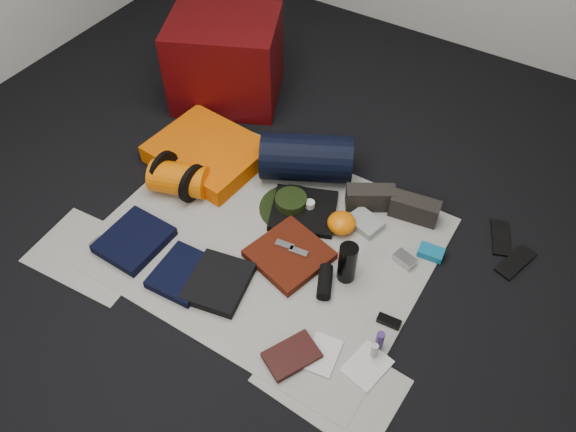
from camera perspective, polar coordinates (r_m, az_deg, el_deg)
The scene contains 37 objects.
floor at distance 2.89m, azimuth -2.11°, elevation -2.52°, with size 4.50×4.50×0.02m, color black.
newspaper_mat at distance 2.88m, azimuth -2.12°, elevation -2.36°, with size 1.60×1.30×0.01m, color beige.
newspaper_sheet_front_left at distance 2.99m, azimuth -19.41°, elevation -3.70°, with size 0.58×0.40×0.00m, color beige.
newspaper_sheet_front_right at distance 2.48m, azimuth 4.39°, elevation -16.36°, with size 0.58×0.40×0.00m, color beige.
red_cabinet at distance 3.62m, azimuth -6.35°, elevation 15.49°, with size 0.65×0.54×0.54m, color #4B0507.
sleeping_pad at distance 3.27m, azimuth -8.15°, elevation 6.41°, with size 0.60×0.49×0.11m, color #F56102.
stuff_sack at distance 3.09m, azimuth -11.04°, elevation 3.72°, with size 0.18×0.18×0.30m, color orange.
sack_strap_left at distance 3.14m, azimuth -12.50°, elevation 4.62°, with size 0.22×0.22×0.03m, color black.
sack_strap_right at distance 3.03m, azimuth -9.64°, elevation 3.27°, with size 0.22×0.22×0.03m, color black.
navy_duffel at distance 3.10m, azimuth 1.88°, elevation 5.93°, with size 0.26×0.26×0.50m, color black.
boonie_brim at distance 3.01m, azimuth 0.30°, elevation 0.85°, with size 0.34×0.34×0.01m, color black.
boonie_crown at distance 2.98m, azimuth 0.30°, elevation 1.39°, with size 0.17×0.17×0.07m, color black.
hiking_boot_left at distance 3.01m, azimuth 8.35°, elevation 1.87°, with size 0.26×0.10×0.13m, color black.
hiking_boot_right at distance 3.00m, azimuth 12.73°, elevation 0.73°, with size 0.25×0.09×0.13m, color black.
flip_flop_left at distance 3.08m, azimuth 20.78°, elevation -2.07°, with size 0.09×0.23×0.01m, color black.
flip_flop_right at distance 3.00m, azimuth 22.11°, elevation -4.36°, with size 0.09×0.24×0.01m, color black.
trousers_navy_a at distance 2.94m, azimuth -15.34°, elevation -2.38°, with size 0.29×0.33×0.05m, color black.
trousers_navy_b at distance 2.77m, azimuth -10.62°, elevation -5.75°, with size 0.25×0.29×0.05m, color black.
trousers_charcoal at distance 2.71m, azimuth -7.07°, elevation -6.73°, with size 0.27×0.31×0.05m, color black.
black_tshirt at distance 2.98m, azimuth 1.60°, elevation 0.54°, with size 0.34×0.32×0.03m, color black.
red_shirt at distance 2.79m, azimuth 0.15°, elevation -3.95°, with size 0.34×0.34×0.05m, color #4A1408.
orange_stuff_sack at distance 2.89m, azimuth 5.47°, elevation -0.70°, with size 0.15×0.15×0.10m, color orange.
first_aid_pouch at distance 2.94m, azimuth 7.81°, elevation -0.67°, with size 0.17×0.13×0.04m, color gray.
water_bottle at distance 2.66m, azimuth 6.05°, elevation -4.74°, with size 0.09×0.09×0.22m, color black.
speaker at distance 2.68m, azimuth 3.77°, elevation -6.70°, with size 0.07×0.07×0.17m, color black.
compact_camera at distance 2.83m, azimuth 11.76°, elevation -4.34°, with size 0.11×0.06×0.04m, color #B1B2B7.
cyan_case at distance 2.89m, azimuth 14.32°, elevation -3.61°, with size 0.12×0.08×0.04m, color #0E688F.
toiletry_purple at distance 2.53m, azimuth 9.29°, elevation -12.37°, with size 0.04×0.04×0.11m, color #3C1F65.
toiletry_clear at distance 2.51m, azimuth 8.75°, elevation -13.37°, with size 0.03×0.03×0.09m, color #A6AAA6.
paperback_book at distance 2.50m, azimuth 0.39°, elevation -14.00°, with size 0.15×0.23×0.03m, color black.
map_booklet at distance 2.52m, azimuth 3.54°, elevation -13.87°, with size 0.13×0.19×0.01m, color silver.
map_printout at distance 2.52m, azimuth 8.03°, elevation -14.83°, with size 0.15×0.20×0.01m, color silver.
sunglasses at distance 2.63m, azimuth 10.22°, elevation -10.48°, with size 0.11×0.04×0.03m, color black.
key_cluster at distance 3.01m, azimuth -18.72°, elevation -2.67°, with size 0.07×0.07×0.01m, color #B1B2B7.
tape_roll at distance 2.96m, azimuth 2.24°, elevation 1.19°, with size 0.05×0.05×0.04m, color silver.
energy_bar_a at distance 2.79m, azimuth -0.34°, elevation -2.96°, with size 0.10×0.04×0.01m, color #B1B2B7.
energy_bar_b at distance 2.76m, azimuth 1.07°, elevation -3.65°, with size 0.10×0.04×0.01m, color #B1B2B7.
Camera 1 is at (1.04, -1.47, 2.25)m, focal length 35.00 mm.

